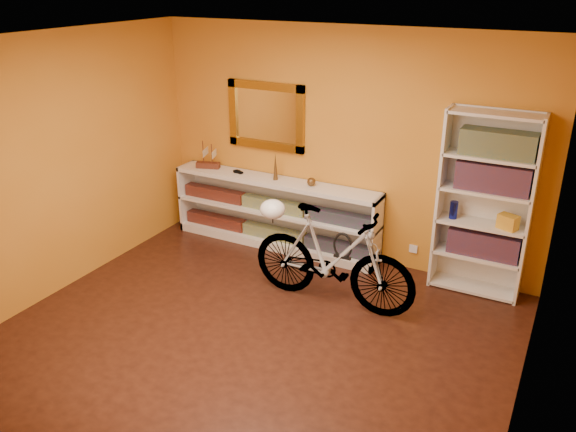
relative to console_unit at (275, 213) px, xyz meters
The scene contains 24 objects.
floor 2.01m from the console_unit, 67.28° to the right, with size 4.50×4.00×0.01m, color black.
ceiling 2.94m from the console_unit, 67.28° to the right, with size 4.50×4.00×0.01m, color silver.
back_wall 1.17m from the console_unit, 14.04° to the left, with size 4.50×0.01×2.60m, color #C1741C.
left_wall 2.51m from the console_unit, 129.48° to the right, with size 0.01×4.00×2.60m, color #C1741C.
right_wall 3.63m from the console_unit, 31.05° to the right, with size 0.01×4.00×2.60m, color #C1741C.
gilt_mirror 1.15m from the console_unit, 141.72° to the left, with size 0.98×0.06×0.78m, color olive.
wall_socket 1.68m from the console_unit, ahead, with size 0.09×0.01×0.09m, color silver.
console_unit is the anchor object (origin of this frame).
cd_row_lower 0.26m from the console_unit, 90.00° to the right, with size 2.50×0.13×0.14m, color black.
cd_row_upper 0.11m from the console_unit, 90.00° to the right, with size 2.50×0.13×0.14m, color navy.
model_ship 1.11m from the console_unit, behind, with size 0.29×0.11×0.34m, color #451E13, non-canonical shape.
toy_car 0.66m from the console_unit, behind, with size 0.00×0.00×0.00m, color black.
bronze_ornament 0.59m from the console_unit, ahead, with size 0.06×0.06×0.32m, color brown.
decorative_orb 0.67m from the console_unit, ahead, with size 0.10×0.10×0.10m, color brown.
bookcase 2.42m from the console_unit, ahead, with size 0.90×0.30×1.90m, color silver, non-canonical shape.
book_row_a 2.41m from the console_unit, ahead, with size 0.70×0.22×0.26m, color maroon.
book_row_b 2.55m from the console_unit, ahead, with size 0.70×0.22×0.28m, color maroon.
book_row_c 2.68m from the console_unit, ahead, with size 0.70×0.22×0.25m, color navy.
travel_mug 2.12m from the console_unit, ahead, with size 0.08×0.08×0.18m, color navy.
red_tin 2.43m from the console_unit, ahead, with size 0.13×0.13×0.17m, color maroon.
yellow_bag 2.64m from the console_unit, ahead, with size 0.19×0.12×0.14m, color gold.
bicycle 1.47m from the console_unit, 38.61° to the right, with size 1.73×0.45×1.02m, color silver.
helmet 1.14m from the console_unit, 62.23° to the right, with size 0.26×0.25×0.20m, color white.
u_lock 1.57m from the console_unit, 36.24° to the right, with size 0.20×0.20×0.02m, color black.
Camera 1 is at (2.36, -3.81, 3.09)m, focal length 36.30 mm.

